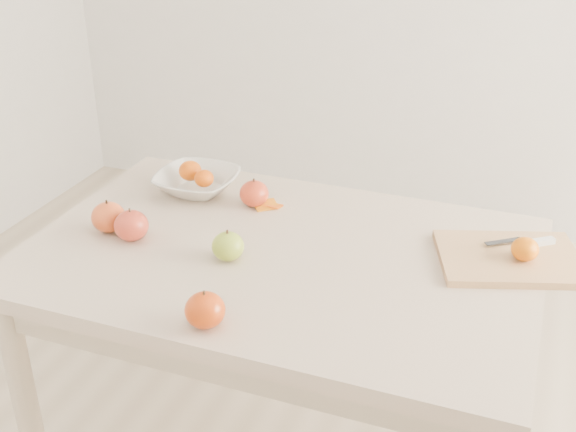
% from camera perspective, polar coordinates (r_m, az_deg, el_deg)
% --- Properties ---
extents(table, '(1.20, 0.80, 0.75)m').
position_cam_1_polar(table, '(1.77, -0.57, -5.57)').
color(table, '#CAB299').
rests_on(table, ground).
extents(cutting_board, '(0.38, 0.33, 0.02)m').
position_cam_1_polar(cutting_board, '(1.75, 17.10, -3.22)').
color(cutting_board, tan).
rests_on(cutting_board, table).
extents(board_tangerine, '(0.06, 0.06, 0.05)m').
position_cam_1_polar(board_tangerine, '(1.72, 18.22, -2.50)').
color(board_tangerine, '#C85E07').
rests_on(board_tangerine, cutting_board).
extents(fruit_bowl, '(0.22, 0.22, 0.05)m').
position_cam_1_polar(fruit_bowl, '(2.02, -7.19, 2.66)').
color(fruit_bowl, silver).
rests_on(fruit_bowl, table).
extents(bowl_tangerine_near, '(0.06, 0.06, 0.06)m').
position_cam_1_polar(bowl_tangerine_near, '(2.03, -7.74, 3.57)').
color(bowl_tangerine_near, '#CE4A07').
rests_on(bowl_tangerine_near, fruit_bowl).
extents(bowl_tangerine_far, '(0.05, 0.05, 0.05)m').
position_cam_1_polar(bowl_tangerine_far, '(1.98, -6.65, 2.97)').
color(bowl_tangerine_far, '#CC4907').
rests_on(bowl_tangerine_far, fruit_bowl).
extents(orange_peel_a, '(0.07, 0.07, 0.01)m').
position_cam_1_polar(orange_peel_a, '(1.92, -1.77, 0.76)').
color(orange_peel_a, orange).
rests_on(orange_peel_a, table).
extents(orange_peel_b, '(0.05, 0.04, 0.01)m').
position_cam_1_polar(orange_peel_b, '(1.92, -1.19, 0.77)').
color(orange_peel_b, '#DE5E0F').
rests_on(orange_peel_b, table).
extents(paring_knife, '(0.16, 0.09, 0.01)m').
position_cam_1_polar(paring_knife, '(1.80, 18.84, -1.95)').
color(paring_knife, white).
rests_on(paring_knife, cutting_board).
extents(apple_green, '(0.08, 0.08, 0.07)m').
position_cam_1_polar(apple_green, '(1.67, -4.77, -2.39)').
color(apple_green, '#6D9516').
rests_on(apple_green, table).
extents(apple_red_a, '(0.08, 0.08, 0.07)m').
position_cam_1_polar(apple_red_a, '(1.92, -2.70, 1.78)').
color(apple_red_a, maroon).
rests_on(apple_red_a, table).
extents(apple_red_d, '(0.08, 0.08, 0.08)m').
position_cam_1_polar(apple_red_d, '(1.84, -14.01, -0.08)').
color(apple_red_d, '#A41A0E').
rests_on(apple_red_d, table).
extents(apple_red_b, '(0.08, 0.08, 0.08)m').
position_cam_1_polar(apple_red_b, '(1.79, -12.28, -0.74)').
color(apple_red_b, '#A61B24').
rests_on(apple_red_b, table).
extents(apple_red_c, '(0.08, 0.08, 0.07)m').
position_cam_1_polar(apple_red_c, '(1.45, -6.58, -7.40)').
color(apple_red_c, '#900604').
rests_on(apple_red_c, table).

